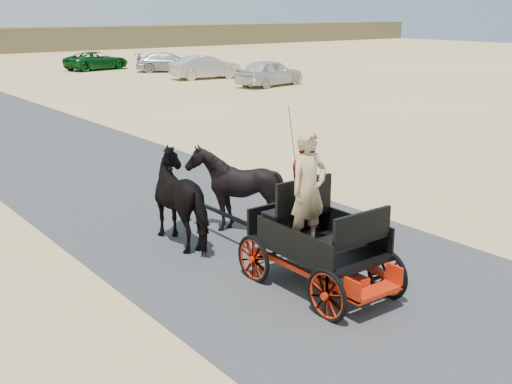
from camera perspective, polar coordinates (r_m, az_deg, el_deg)
ground at (r=10.22m, az=8.96°, el=-8.56°), size 140.00×140.00×0.00m
road at (r=10.21m, az=8.96°, el=-8.54°), size 6.00×140.00×0.01m
carriage at (r=10.05m, az=5.55°, el=-6.61°), size 1.30×2.40×0.72m
horse_left at (r=11.86m, az=-6.22°, el=-0.59°), size 0.91×2.01×1.70m
horse_right at (r=12.43m, az=-1.88°, el=0.28°), size 1.37×1.54×1.70m
driver_man at (r=9.55m, az=4.67°, el=0.19°), size 0.66×0.43×1.80m
passenger_woman at (r=10.29m, az=4.70°, el=0.71°), size 0.77×0.60×1.58m
car_a at (r=36.82m, az=1.22°, el=10.56°), size 4.64×2.56×1.50m
car_b at (r=40.83m, az=-4.49°, el=11.01°), size 4.54×2.07×1.44m
car_c at (r=45.70m, az=-7.77°, el=11.36°), size 4.78×3.97×1.31m
car_d at (r=48.21m, az=-13.97°, el=11.26°), size 4.94×2.91×1.29m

